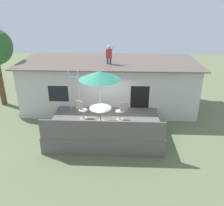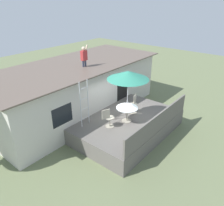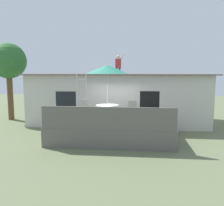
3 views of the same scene
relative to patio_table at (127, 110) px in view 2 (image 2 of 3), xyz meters
The scene contains 10 objects.
ground_plane 1.41m from the patio_table, 35.23° to the left, with size 40.00×40.00×0.00m, color #66704C.
house 3.75m from the patio_table, 86.79° to the left, with size 10.50×4.50×2.92m.
deck 1.02m from the patio_table, 35.23° to the left, with size 5.37×3.62×0.80m, color #605B56.
deck_railing 1.63m from the patio_table, 82.58° to the right, with size 5.27×0.08×0.90m, color #605B56.
patio_table is the anchor object (origin of this frame).
patio_umbrella 1.76m from the patio_table, 63.43° to the left, with size 1.90×1.90×2.54m.
step_ladder 2.06m from the patio_table, 138.30° to the left, with size 0.52×0.04×2.20m.
person_figure 3.71m from the patio_table, 85.04° to the left, with size 0.47×0.20×1.11m.
patio_chair_left 1.03m from the patio_table, 159.98° to the left, with size 0.60×0.44×0.92m.
patio_chair_right 1.04m from the patio_table, 15.77° to the left, with size 0.61×0.44×0.92m.
Camera 2 is at (-8.04, -5.63, 6.35)m, focal length 36.21 mm.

